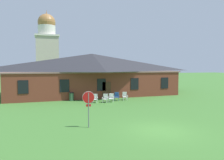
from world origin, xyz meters
TOP-DOWN VIEW (x-y plane):
  - ground_plane at (0.00, 0.00)m, footprint 200.00×200.00m
  - brick_building at (0.00, 18.84)m, footprint 23.25×10.40m
  - dome_tower at (-5.61, 39.46)m, footprint 5.18×5.18m
  - stop_sign at (-4.12, 2.11)m, footprint 0.80×0.12m
  - lawn_chair_by_porch at (-1.40, 11.41)m, footprint 0.76×0.81m
  - lawn_chair_near_door at (-0.26, 11.24)m, footprint 0.83×0.86m
  - lawn_chair_left_end at (0.47, 11.30)m, footprint 0.79×0.83m
  - lawn_chair_middle at (1.43, 12.20)m, footprint 0.77×0.82m
  - lawn_chair_right_end at (2.45, 12.15)m, footprint 0.72×0.76m
  - trash_bin at (-3.72, 13.54)m, footprint 0.56×0.56m

SIDE VIEW (x-z plane):
  - ground_plane at x=0.00m, z-range 0.00..0.00m
  - trash_bin at x=-3.72m, z-range 0.01..0.99m
  - lawn_chair_by_porch at x=-1.40m, z-range 0.02..0.98m
  - lawn_chair_near_door at x=-0.26m, z-range 0.02..0.98m
  - lawn_chair_left_end at x=0.47m, z-range 0.02..0.98m
  - lawn_chair_middle at x=1.43m, z-range 0.02..0.98m
  - lawn_chair_right_end at x=2.45m, z-range 0.02..0.98m
  - stop_sign at x=-4.12m, z-range 0.49..2.89m
  - brick_building at x=0.00m, z-range 0.06..5.90m
  - dome_tower at x=-5.61m, z-range -0.81..15.85m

